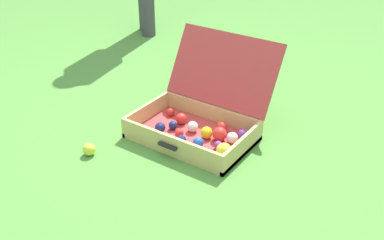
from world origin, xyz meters
The scene contains 3 objects.
ground_plane centered at (0.00, 0.00, 0.00)m, with size 16.00×16.00×0.00m, color #4C8C38.
open_suitcase centered at (0.04, 0.12, 0.11)m, with size 0.65×0.66×0.49m.
stray_ball_on_grass centered at (-0.32, -0.40, 0.03)m, with size 0.07×0.07×0.07m, color #CCDB38.
Camera 1 is at (1.20, -1.68, 1.30)m, focal length 41.61 mm.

